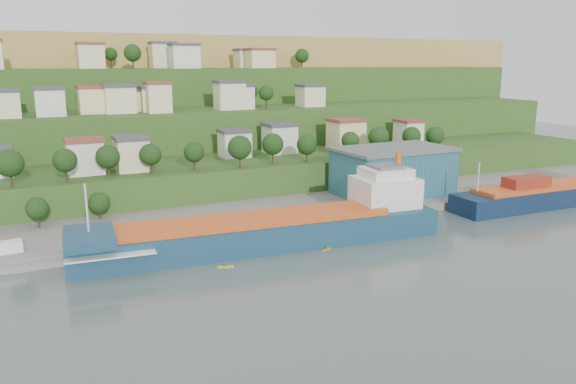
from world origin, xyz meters
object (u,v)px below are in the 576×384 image
cargo_ship_near (275,231)px  cargo_ship_far (559,194)px  kayak_orange (327,249)px  caravan (4,250)px  warehouse (393,171)px

cargo_ship_near → cargo_ship_far: cargo_ship_near is taller
cargo_ship_far → kayak_orange: (-75.48, -7.17, -2.44)m
caravan → kayak_orange: bearing=-24.2°
caravan → warehouse: bearing=-0.6°
cargo_ship_far → kayak_orange: cargo_ship_far is taller
cargo_ship_far → kayak_orange: size_ratio=22.36×
cargo_ship_far → warehouse: (-39.22, 21.31, 5.78)m
cargo_ship_near → caravan: (-50.72, 11.88, -0.47)m
cargo_ship_near → kayak_orange: (8.33, -7.11, -2.94)m
cargo_ship_far → kayak_orange: 75.86m
kayak_orange → cargo_ship_near: bearing=114.6°
warehouse → kayak_orange: size_ratio=11.43×
cargo_ship_near → cargo_ship_far: 83.81m
kayak_orange → warehouse: bearing=13.2°
cargo_ship_near → warehouse: 49.74m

